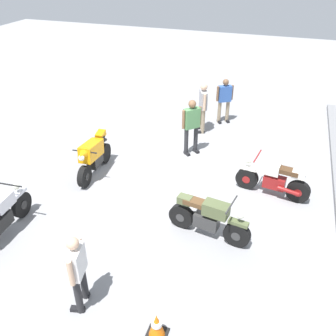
{
  "coord_description": "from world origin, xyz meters",
  "views": [
    {
      "loc": [
        8.26,
        2.82,
        5.75
      ],
      "look_at": [
        0.64,
        0.22,
        0.75
      ],
      "focal_mm": 39.07,
      "sensor_mm": 36.0,
      "label": 1
    }
  ],
  "objects_px": {
    "person_in_blue_shirt": "(224,98)",
    "traffic_cone": "(157,326)",
    "person_in_gray_shirt": "(203,104)",
    "person_in_green_shirt": "(192,123)",
    "motorcycle_silver_cruiser": "(0,217)",
    "motorcycle_orange_sportbike": "(93,155)",
    "person_in_white_shirt": "(77,269)",
    "motorcycle_cream_vintage": "(273,179)",
    "motorcycle_olive_vintage": "(208,218)"
  },
  "relations": [
    {
      "from": "person_in_gray_shirt",
      "to": "motorcycle_silver_cruiser",
      "type": "bearing_deg",
      "value": 43.79
    },
    {
      "from": "motorcycle_orange_sportbike",
      "to": "motorcycle_silver_cruiser",
      "type": "xyz_separation_m",
      "value": [
        3.02,
        -0.7,
        -0.07
      ]
    },
    {
      "from": "person_in_gray_shirt",
      "to": "motorcycle_olive_vintage",
      "type": "bearing_deg",
      "value": 83.0
    },
    {
      "from": "person_in_blue_shirt",
      "to": "traffic_cone",
      "type": "bearing_deg",
      "value": -28.25
    },
    {
      "from": "person_in_gray_shirt",
      "to": "traffic_cone",
      "type": "xyz_separation_m",
      "value": [
        8.0,
        1.25,
        -0.74
      ]
    },
    {
      "from": "motorcycle_olive_vintage",
      "to": "motorcycle_orange_sportbike",
      "type": "distance_m",
      "value": 4.02
    },
    {
      "from": "person_in_blue_shirt",
      "to": "motorcycle_orange_sportbike",
      "type": "bearing_deg",
      "value": -63.17
    },
    {
      "from": "motorcycle_olive_vintage",
      "to": "person_in_gray_shirt",
      "type": "distance_m",
      "value": 5.48
    },
    {
      "from": "person_in_white_shirt",
      "to": "motorcycle_silver_cruiser",
      "type": "bearing_deg",
      "value": -35.26
    },
    {
      "from": "person_in_white_shirt",
      "to": "person_in_blue_shirt",
      "type": "height_order",
      "value": "person_in_blue_shirt"
    },
    {
      "from": "person_in_gray_shirt",
      "to": "person_in_blue_shirt",
      "type": "distance_m",
      "value": 1.16
    },
    {
      "from": "motorcycle_silver_cruiser",
      "to": "person_in_blue_shirt",
      "type": "bearing_deg",
      "value": -27.84
    },
    {
      "from": "motorcycle_cream_vintage",
      "to": "motorcycle_silver_cruiser",
      "type": "distance_m",
      "value": 6.69
    },
    {
      "from": "motorcycle_silver_cruiser",
      "to": "person_in_gray_shirt",
      "type": "bearing_deg",
      "value": -27.21
    },
    {
      "from": "person_in_green_shirt",
      "to": "motorcycle_silver_cruiser",
      "type": "bearing_deg",
      "value": -77.82
    },
    {
      "from": "motorcycle_orange_sportbike",
      "to": "person_in_white_shirt",
      "type": "height_order",
      "value": "person_in_white_shirt"
    },
    {
      "from": "motorcycle_cream_vintage",
      "to": "person_in_white_shirt",
      "type": "bearing_deg",
      "value": 65.77
    },
    {
      "from": "motorcycle_cream_vintage",
      "to": "person_in_green_shirt",
      "type": "height_order",
      "value": "person_in_green_shirt"
    },
    {
      "from": "person_in_gray_shirt",
      "to": "person_in_green_shirt",
      "type": "bearing_deg",
      "value": 69.22
    },
    {
      "from": "traffic_cone",
      "to": "motorcycle_cream_vintage",
      "type": "bearing_deg",
      "value": 163.31
    },
    {
      "from": "motorcycle_olive_vintage",
      "to": "person_in_blue_shirt",
      "type": "height_order",
      "value": "person_in_blue_shirt"
    },
    {
      "from": "person_in_blue_shirt",
      "to": "traffic_cone",
      "type": "xyz_separation_m",
      "value": [
        9.02,
        0.71,
        -0.67
      ]
    },
    {
      "from": "traffic_cone",
      "to": "person_in_gray_shirt",
      "type": "bearing_deg",
      "value": -171.09
    },
    {
      "from": "motorcycle_orange_sportbike",
      "to": "person_in_blue_shirt",
      "type": "bearing_deg",
      "value": 144.82
    },
    {
      "from": "motorcycle_silver_cruiser",
      "to": "person_in_green_shirt",
      "type": "relative_size",
      "value": 1.18
    },
    {
      "from": "motorcycle_orange_sportbike",
      "to": "person_in_blue_shirt",
      "type": "xyz_separation_m",
      "value": [
        -4.74,
        2.79,
        0.33
      ]
    },
    {
      "from": "person_in_gray_shirt",
      "to": "traffic_cone",
      "type": "bearing_deg",
      "value": 76.23
    },
    {
      "from": "person_in_white_shirt",
      "to": "person_in_green_shirt",
      "type": "height_order",
      "value": "person_in_green_shirt"
    },
    {
      "from": "motorcycle_orange_sportbike",
      "to": "person_in_gray_shirt",
      "type": "bearing_deg",
      "value": 144.22
    },
    {
      "from": "motorcycle_cream_vintage",
      "to": "person_in_white_shirt",
      "type": "distance_m",
      "value": 5.57
    },
    {
      "from": "traffic_cone",
      "to": "motorcycle_silver_cruiser",
      "type": "bearing_deg",
      "value": -106.65
    },
    {
      "from": "motorcycle_cream_vintage",
      "to": "person_in_white_shirt",
      "type": "relative_size",
      "value": 1.2
    },
    {
      "from": "person_in_white_shirt",
      "to": "traffic_cone",
      "type": "distance_m",
      "value": 1.67
    },
    {
      "from": "motorcycle_orange_sportbike",
      "to": "motorcycle_silver_cruiser",
      "type": "relative_size",
      "value": 0.94
    },
    {
      "from": "person_in_gray_shirt",
      "to": "motorcycle_orange_sportbike",
      "type": "bearing_deg",
      "value": 36.27
    },
    {
      "from": "person_in_gray_shirt",
      "to": "person_in_green_shirt",
      "type": "height_order",
      "value": "person_in_green_shirt"
    },
    {
      "from": "motorcycle_silver_cruiser",
      "to": "person_in_green_shirt",
      "type": "height_order",
      "value": "person_in_green_shirt"
    },
    {
      "from": "motorcycle_orange_sportbike",
      "to": "person_in_green_shirt",
      "type": "xyz_separation_m",
      "value": [
        -2.08,
        2.3,
        0.43
      ]
    },
    {
      "from": "person_in_gray_shirt",
      "to": "person_in_blue_shirt",
      "type": "bearing_deg",
      "value": -140.88
    },
    {
      "from": "motorcycle_olive_vintage",
      "to": "motorcycle_orange_sportbike",
      "type": "height_order",
      "value": "motorcycle_orange_sportbike"
    },
    {
      "from": "person_in_blue_shirt",
      "to": "traffic_cone",
      "type": "distance_m",
      "value": 9.07
    },
    {
      "from": "person_in_white_shirt",
      "to": "traffic_cone",
      "type": "xyz_separation_m",
      "value": [
        0.16,
        1.52,
        -0.66
      ]
    },
    {
      "from": "person_in_white_shirt",
      "to": "motorcycle_cream_vintage",
      "type": "bearing_deg",
      "value": -135.44
    },
    {
      "from": "motorcycle_cream_vintage",
      "to": "motorcycle_olive_vintage",
      "type": "bearing_deg",
      "value": 67.74
    },
    {
      "from": "motorcycle_silver_cruiser",
      "to": "person_in_green_shirt",
      "type": "bearing_deg",
      "value": -34.08
    },
    {
      "from": "person_in_blue_shirt",
      "to": "motorcycle_olive_vintage",
      "type": "bearing_deg",
      "value": -24.33
    },
    {
      "from": "person_in_blue_shirt",
      "to": "motorcycle_silver_cruiser",
      "type": "bearing_deg",
      "value": -56.89
    },
    {
      "from": "person_in_blue_shirt",
      "to": "traffic_cone",
      "type": "relative_size",
      "value": 3.08
    },
    {
      "from": "motorcycle_cream_vintage",
      "to": "motorcycle_silver_cruiser",
      "type": "xyz_separation_m",
      "value": [
        3.6,
        -5.64,
        0.03
      ]
    },
    {
      "from": "motorcycle_cream_vintage",
      "to": "person_in_green_shirt",
      "type": "distance_m",
      "value": 3.1
    }
  ]
}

